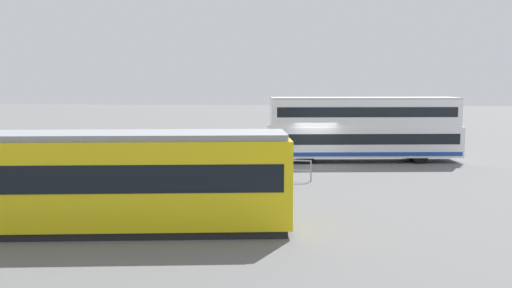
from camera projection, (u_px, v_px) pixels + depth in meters
ground_plane at (316, 165)px, 34.51m from camera, size 160.00×160.00×0.00m
double_decker_bus at (363, 129)px, 35.81m from camera, size 12.02×3.93×3.97m
tram_yellow at (68, 181)px, 19.23m from camera, size 14.95×4.59×3.32m
pedestrian_near_railing at (234, 159)px, 29.76m from camera, size 0.43×0.43×1.74m
pedestrian_crossing at (281, 168)px, 26.85m from camera, size 0.45×0.45×1.70m
pedestrian_railing at (227, 165)px, 29.40m from camera, size 8.52×0.57×1.08m
info_sign at (137, 149)px, 28.72m from camera, size 1.26×0.26×2.33m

